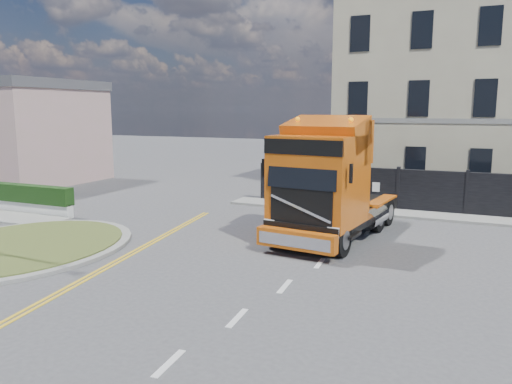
% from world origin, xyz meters
% --- Properties ---
extents(ground, '(120.00, 120.00, 0.00)m').
position_xyz_m(ground, '(0.00, 0.00, 0.00)').
color(ground, '#424244').
rests_on(ground, ground).
extents(traffic_island, '(6.80, 6.80, 0.17)m').
position_xyz_m(traffic_island, '(-7.00, -3.00, 0.08)').
color(traffic_island, gray).
rests_on(traffic_island, ground).
extents(hedge_wall, '(8.00, 0.55, 1.35)m').
position_xyz_m(hedge_wall, '(-13.00, 1.50, 0.74)').
color(hedge_wall, silver).
rests_on(hedge_wall, ground).
extents(seaside_bldg_pink, '(8.00, 8.00, 6.00)m').
position_xyz_m(seaside_bldg_pink, '(-20.00, 9.00, 3.00)').
color(seaside_bldg_pink, '#BB9294').
rests_on(seaside_bldg_pink, ground).
extents(hoarding_fence, '(18.80, 0.25, 2.00)m').
position_xyz_m(hoarding_fence, '(6.55, 9.00, 1.00)').
color(hoarding_fence, black).
rests_on(hoarding_fence, ground).
extents(georgian_building, '(12.30, 10.30, 12.80)m').
position_xyz_m(georgian_building, '(6.00, 16.50, 5.77)').
color(georgian_building, '#BBB695').
rests_on(georgian_building, ground).
extents(pavement_far, '(20.00, 1.60, 0.12)m').
position_xyz_m(pavement_far, '(6.00, 8.10, 0.06)').
color(pavement_far, gray).
rests_on(pavement_far, ground).
extents(truck, '(3.60, 7.62, 4.40)m').
position_xyz_m(truck, '(2.38, 2.26, 1.97)').
color(truck, black).
rests_on(truck, ground).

